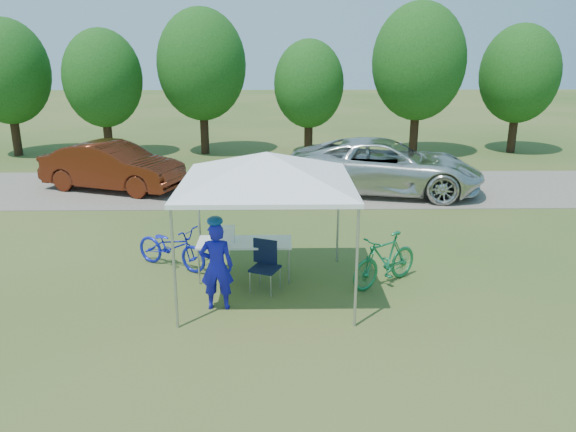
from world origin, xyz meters
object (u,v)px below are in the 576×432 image
(cooler, at_px, (224,234))
(sedan, at_px, (113,166))
(bike_green, at_px, (385,260))
(folding_table, at_px, (245,243))
(cyclist, at_px, (217,266))
(folding_chair, at_px, (265,261))
(minivan, at_px, (385,166))
(bike_blue, at_px, (171,247))

(cooler, xyz_separation_m, sedan, (-4.29, 7.27, -0.14))
(bike_green, bearing_deg, sedan, -172.86)
(folding_table, distance_m, cyclist, 1.46)
(folding_table, relative_size, folding_chair, 1.95)
(folding_chair, height_order, bike_green, bike_green)
(cooler, height_order, bike_green, cooler)
(folding_chair, distance_m, cyclist, 1.21)
(cooler, distance_m, sedan, 8.45)
(folding_table, height_order, cyclist, cyclist)
(cooler, bearing_deg, folding_table, 0.00)
(cyclist, bearing_deg, cooler, -90.61)
(folding_table, distance_m, folding_chair, 0.72)
(cooler, height_order, minivan, minivan)
(cooler, relative_size, minivan, 0.07)
(folding_chair, bearing_deg, bike_green, 27.63)
(folding_chair, relative_size, bike_green, 0.56)
(bike_blue, bearing_deg, minivan, -12.47)
(folding_chair, relative_size, bike_blue, 0.55)
(cooler, distance_m, cyclist, 1.41)
(folding_chair, distance_m, minivan, 8.26)
(sedan, bearing_deg, cyclist, -134.29)
(folding_chair, bearing_deg, cyclist, -110.97)
(folding_chair, bearing_deg, cooler, 170.13)
(folding_chair, bearing_deg, folding_table, 151.26)
(folding_table, bearing_deg, sedan, 122.86)
(cyclist, bearing_deg, bike_green, -163.05)
(cyclist, bearing_deg, sedan, -64.13)
(cooler, xyz_separation_m, minivan, (4.50, 6.84, -0.07))
(bike_green, bearing_deg, cooler, -134.29)
(folding_table, height_order, cooler, cooler)
(minivan, distance_m, sedan, 8.80)
(folding_chair, distance_m, bike_green, 2.37)
(folding_table, bearing_deg, cyclist, -106.44)
(cyclist, distance_m, sedan, 9.68)
(bike_blue, relative_size, minivan, 0.29)
(folding_table, relative_size, bike_blue, 1.07)
(bike_green, relative_size, minivan, 0.29)
(bike_blue, distance_m, bike_green, 4.49)
(bike_blue, distance_m, sedan, 7.41)
(folding_chair, relative_size, cyclist, 0.60)
(folding_chair, relative_size, minivan, 0.16)
(cyclist, relative_size, bike_green, 0.93)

